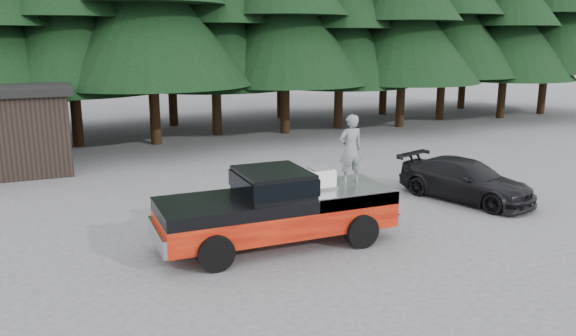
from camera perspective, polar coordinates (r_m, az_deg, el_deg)
name	(u,v)px	position (r m, az deg, el deg)	size (l,w,h in m)	color
ground	(294,236)	(14.78, 0.66, -6.88)	(120.00, 120.00, 0.00)	#4A4A4C
pickup_truck	(277,219)	(13.96, -1.15, -5.20)	(6.00, 2.04, 1.33)	red
truck_cab	(273,182)	(13.66, -1.56, -1.43)	(1.66, 1.90, 0.59)	black
air_compressor	(319,179)	(14.21, 3.21, -1.13)	(0.67, 0.56, 0.46)	white
man_on_bed	(351,149)	(14.65, 6.37, 1.94)	(0.66, 0.43, 1.80)	slate
parked_car	(466,180)	(18.68, 17.61, -1.18)	(1.79, 4.40, 1.28)	black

